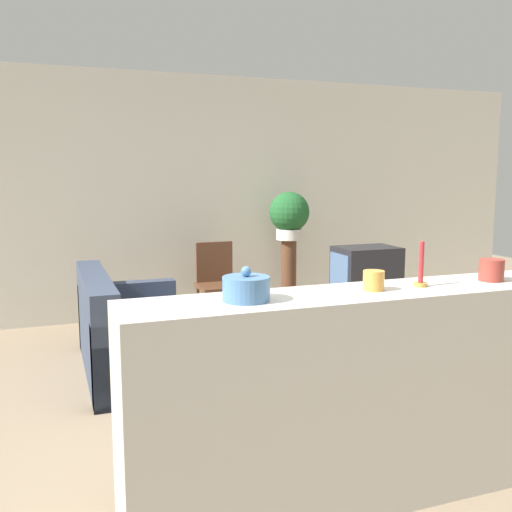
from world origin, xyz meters
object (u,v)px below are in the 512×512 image
Objects in this scene: couch at (135,335)px; potted_plant at (289,214)px; wooden_chair at (218,280)px; decorative_bowl at (246,288)px; television at (366,272)px.

potted_plant reaches higher than couch.
wooden_chair reaches higher than couch.
couch is 2.42m from decorative_bowl.
potted_plant is at bearing 63.65° from decorative_bowl.
decorative_bowl is at bearing -85.65° from couch.
television is 0.68× the size of wooden_chair.
wooden_chair is 1.13m from potted_plant.
potted_plant is (0.90, 0.20, 0.66)m from wooden_chair.
potted_plant is (-0.38, 1.03, 0.51)m from television.
couch is 2.45m from potted_plant.
television is 1.21m from potted_plant.
television is at bearing 49.56° from decorative_bowl.
decorative_bowl is (-0.84, -3.32, 0.60)m from wooden_chair.
television is 1.13× the size of potted_plant.
television reaches higher than wooden_chair.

